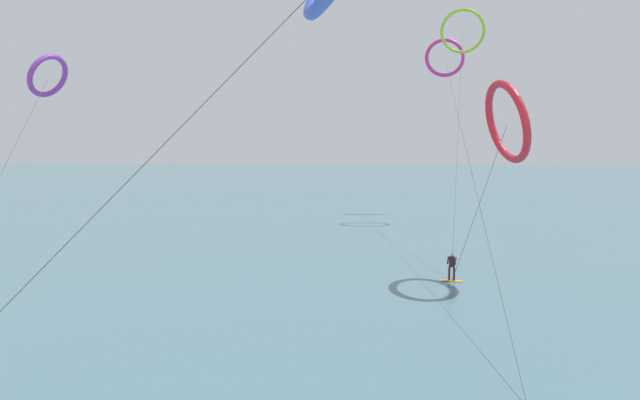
# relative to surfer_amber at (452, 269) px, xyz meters

# --- Properties ---
(sea_water) EXTENTS (400.00, 200.00, 0.08)m
(sea_water) POSITION_rel_surfer_amber_xyz_m (-6.99, 79.44, -0.78)
(sea_water) COLOR #476B75
(sea_water) RESTS_ON ground
(surfer_amber) EXTENTS (1.40, 0.61, 1.70)m
(surfer_amber) POSITION_rel_surfer_amber_xyz_m (0.00, 0.00, 0.00)
(surfer_amber) COLOR orange
(surfer_amber) RESTS_ON ground
(kite_magenta) EXTENTS (4.64, 49.55, 20.39)m
(kite_magenta) POSITION_rel_surfer_amber_xyz_m (1.49, 33.12, 17.24)
(kite_magenta) COLOR #CC288E
(kite_magenta) RESTS_ON ground
(kite_crimson) EXTENTS (4.27, 5.11, 11.78)m
(kite_crimson) POSITION_rel_surfer_amber_xyz_m (2.82, -0.04, 8.57)
(kite_crimson) COLOR red
(kite_crimson) RESTS_ON ground
(kite_lime) EXTENTS (5.12, 27.23, 21.74)m
(kite_lime) POSITION_rel_surfer_amber_xyz_m (2.72, 25.86, 18.72)
(kite_lime) COLOR #8CC62D
(kite_lime) RESTS_ON ground
(kite_violet) EXTENTS (12.11, 25.54, 14.50)m
(kite_violet) POSITION_rel_surfer_amber_xyz_m (-27.86, 3.24, 12.10)
(kite_violet) COLOR purple
(kite_violet) RESTS_ON ground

